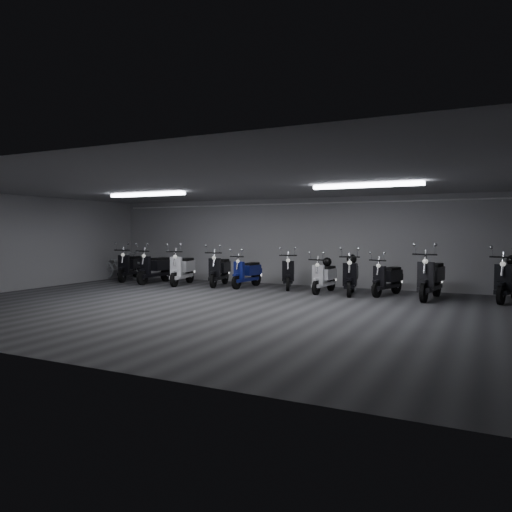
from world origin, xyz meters
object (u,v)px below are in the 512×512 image
at_px(bicycle, 121,262).
at_px(helmet_0, 327,262).
at_px(scooter_4, 247,268).
at_px(scooter_6, 324,272).
at_px(scooter_2, 182,264).
at_px(scooter_5, 289,267).
at_px(scooter_9, 431,271).
at_px(helmet_1, 352,259).
at_px(scooter_7, 351,271).
at_px(helmet_2, 512,261).
at_px(scooter_0, 130,261).
at_px(scooter_8, 387,273).
at_px(scooter_1, 155,263).
at_px(scooter_10, 509,274).
at_px(scooter_3, 219,265).

height_order(bicycle, helmet_0, bicycle).
height_order(scooter_4, scooter_6, scooter_4).
distance_m(scooter_2, scooter_5, 3.53).
height_order(scooter_9, helmet_1, scooter_9).
distance_m(scooter_7, helmet_2, 3.98).
distance_m(scooter_0, scooter_9, 10.01).
bearing_deg(scooter_8, scooter_4, -162.63).
distance_m(scooter_2, scooter_7, 5.53).
bearing_deg(scooter_8, helmet_1, -164.15).
bearing_deg(scooter_4, scooter_5, 18.61).
relative_size(scooter_1, helmet_1, 6.51).
height_order(scooter_10, helmet_0, scooter_10).
relative_size(scooter_0, scooter_3, 1.02).
bearing_deg(bicycle, scooter_5, -99.14).
bearing_deg(scooter_3, scooter_5, -5.33).
height_order(scooter_1, scooter_8, scooter_1).
height_order(scooter_5, scooter_8, scooter_5).
xyz_separation_m(scooter_8, bicycle, (-9.46, 0.23, 0.01)).
bearing_deg(scooter_0, helmet_1, -16.23).
bearing_deg(scooter_8, scooter_3, -162.68).
relative_size(scooter_0, bicycle, 0.96).
xyz_separation_m(scooter_5, helmet_2, (5.96, 0.12, 0.37)).
relative_size(scooter_9, helmet_0, 7.66).
xyz_separation_m(scooter_1, scooter_8, (7.58, 0.28, -0.07)).
distance_m(scooter_1, scooter_10, 10.50).
bearing_deg(scooter_5, scooter_0, 162.30).
distance_m(scooter_2, scooter_9, 7.61).
relative_size(scooter_0, scooter_7, 1.03).
xyz_separation_m(scooter_0, scooter_9, (10.01, -0.24, 0.05)).
bearing_deg(scooter_7, helmet_1, 90.00).
relative_size(scooter_7, scooter_10, 0.94).
xyz_separation_m(scooter_2, scooter_4, (2.21, 0.26, -0.08)).
distance_m(scooter_8, bicycle, 9.47).
relative_size(scooter_3, scooter_6, 1.12).
bearing_deg(scooter_10, scooter_9, -151.89).
distance_m(scooter_3, scooter_9, 6.38).
xyz_separation_m(scooter_2, scooter_5, (3.49, 0.54, -0.04)).
relative_size(scooter_4, helmet_1, 5.82).
relative_size(scooter_4, helmet_2, 5.85).
distance_m(scooter_4, helmet_1, 3.29).
height_order(scooter_2, helmet_0, scooter_2).
relative_size(scooter_0, helmet_1, 6.52).
bearing_deg(scooter_4, helmet_0, 7.40).
distance_m(scooter_2, scooter_10, 9.39).
bearing_deg(scooter_5, scooter_6, -40.35).
xyz_separation_m(helmet_0, helmet_1, (0.71, 0.00, 0.09)).
relative_size(scooter_1, scooter_9, 0.93).
xyz_separation_m(scooter_9, helmet_1, (-2.12, 0.28, 0.23)).
bearing_deg(scooter_10, helmet_0, -162.60).
bearing_deg(scooter_0, scooter_4, -16.50).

